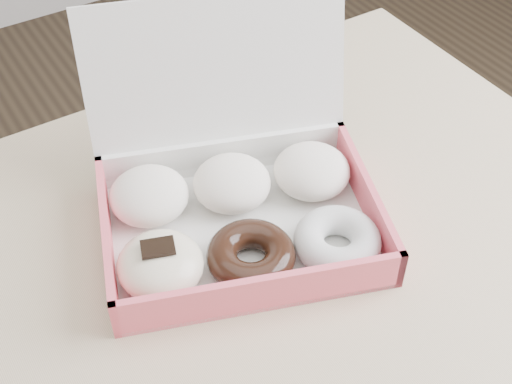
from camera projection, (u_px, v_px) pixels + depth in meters
table at (187, 356)px, 0.83m from camera, size 1.20×0.80×0.75m
donut_box at (235, 202)px, 0.85m from camera, size 0.40×0.38×0.23m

